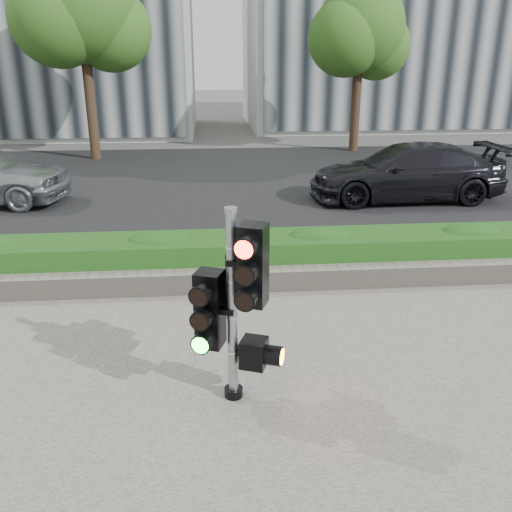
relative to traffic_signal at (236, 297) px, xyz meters
name	(u,v)px	position (x,y,z in m)	size (l,w,h in m)	color
ground	(241,351)	(0.11, 0.99, -1.22)	(120.00, 120.00, 0.00)	#51514C
sidewalk	(259,499)	(0.11, -1.51, -1.20)	(16.00, 11.00, 0.03)	#9E9389
road	(221,182)	(0.11, 10.99, -1.21)	(60.00, 13.00, 0.02)	black
curb	(230,261)	(0.11, 4.14, -1.16)	(60.00, 0.25, 0.12)	gray
stone_wall	(234,280)	(0.11, 2.89, -1.02)	(12.00, 0.32, 0.34)	gray
hedge	(232,256)	(0.11, 3.54, -0.85)	(12.00, 1.00, 0.68)	#338027
building_right	(415,9)	(11.11, 25.99, 4.78)	(18.00, 10.00, 12.00)	#B7B7B2
tree_left	(81,11)	(-4.41, 15.55, 3.83)	(4.61, 4.03, 7.34)	black
tree_right	(359,31)	(5.59, 16.54, 3.26)	(4.10, 3.58, 6.53)	black
traffic_signal	(236,297)	(0.00, 0.00, 0.00)	(0.80, 0.67, 2.15)	black
car_dark	(406,172)	(4.88, 8.47, -0.47)	(2.03, 5.00, 1.45)	black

